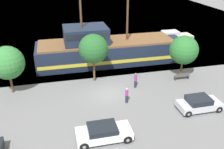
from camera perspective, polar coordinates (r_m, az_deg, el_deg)
name	(u,v)px	position (r m, az deg, el deg)	size (l,w,h in m)	color
ground_plane	(109,93)	(27.03, -0.79, -4.26)	(160.00, 160.00, 0.00)	slate
water_surface	(72,12)	(68.43, -9.07, 13.91)	(80.00, 80.00, 0.00)	slate
pirate_ship	(105,49)	(34.28, -1.63, 5.86)	(20.18, 5.52, 9.49)	#192338
moored_boat_dockside	(172,37)	(44.91, 13.57, 8.31)	(6.82, 2.49, 1.74)	#B7B2A8
parked_car_curb_front	(199,104)	(25.33, 19.26, -6.28)	(4.11, 2.00, 1.36)	#B7BCC6
parked_car_curb_rear	(104,132)	(20.41, -1.95, -13.10)	(4.44, 2.00, 1.34)	white
bench_promenade_east	(182,76)	(30.89, 15.71, -0.35)	(1.81, 0.45, 0.85)	#4C4742
pedestrian_walking_near	(135,80)	(27.87, 5.37, -1.29)	(0.32, 0.32, 1.78)	#232838
pedestrian_walking_far	(127,95)	(25.01, 3.37, -4.76)	(0.32, 0.32, 1.64)	#232838
tree_row_east	(7,63)	(27.86, -22.79, 2.47)	(3.49, 3.49, 5.20)	brown
tree_row_mideast	(93,49)	(28.17, -4.28, 5.88)	(3.33, 3.33, 5.66)	brown
tree_row_midwest	(184,50)	(30.79, 16.09, 5.39)	(3.42, 3.42, 5.06)	brown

